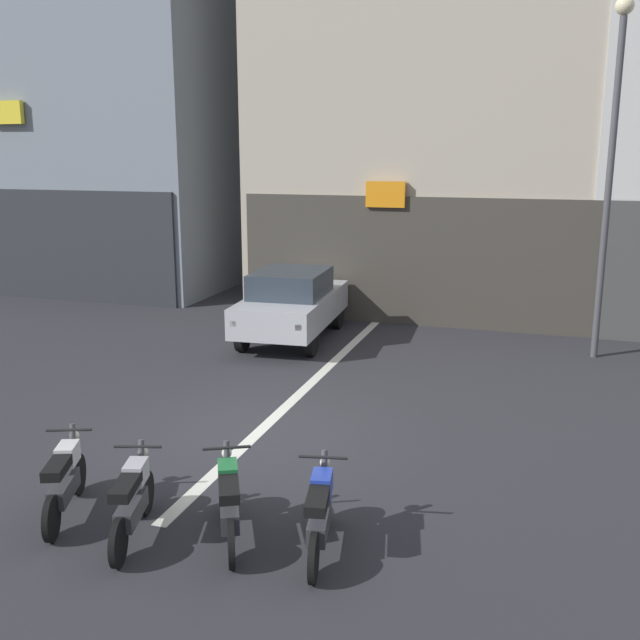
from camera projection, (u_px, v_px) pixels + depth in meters
ground_plane at (257, 434)px, 11.26m from camera, size 120.00×120.00×0.00m
lane_centre_line at (357, 340)px, 16.82m from camera, size 0.20×18.00×0.01m
building_corner_left at (109, 57)px, 23.76m from camera, size 9.09×8.32×14.64m
building_mid_block at (464, 49)px, 20.39m from camera, size 10.32×8.31×14.19m
car_silver_crossing_near at (292, 302)px, 16.71m from camera, size 2.03×4.21×1.64m
street_lamp at (612, 148)px, 14.50m from camera, size 0.36×0.36×7.18m
motorcycle_white_row_leftmost at (65, 479)px, 8.66m from camera, size 0.72×1.58×0.98m
motorcycle_silver_row_left_mid at (132, 499)px, 8.16m from camera, size 0.64×1.62×0.98m
motorcycle_green_row_centre at (229, 501)px, 8.13m from camera, size 0.81×1.53×0.98m
motorcycle_blue_row_right_mid at (320, 512)px, 7.87m from camera, size 0.55×1.65×0.98m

